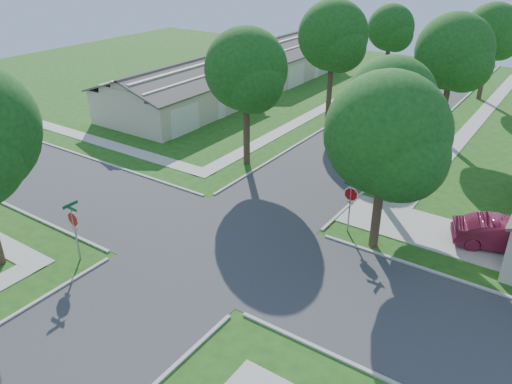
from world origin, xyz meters
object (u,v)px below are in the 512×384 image
object	(u,v)px
house_nw_near	(180,95)
car_curb_west	(425,68)
house_nw_far	(282,60)
stop_sign_ne	(351,196)
tree_e_mid	(454,55)
car_curb_east	(408,138)
tree_w_near	(247,73)
tree_e_far	(492,34)
tree_ne_corner	(387,139)
tree_e_near	(392,105)
tree_w_mid	(334,39)
stop_sign_sw	(73,222)
car_driveway	(502,234)
tree_w_far	(391,30)

from	to	relation	value
house_nw_near	car_curb_west	distance (m)	29.31
house_nw_far	car_curb_west	bearing A→B (deg)	34.34
stop_sign_ne	tree_e_mid	bearing A→B (deg)	89.80
stop_sign_ne	car_curb_east	bearing A→B (deg)	96.40
house_nw_near	house_nw_far	distance (m)	17.00
tree_e_mid	tree_w_near	distance (m)	15.25
tree_w_near	tree_e_mid	bearing A→B (deg)	51.92
tree_e_far	car_curb_east	xyz separation A→B (m)	(-1.55, -15.93, -5.34)
tree_w_near	car_curb_east	distance (m)	13.18
tree_e_mid	car_curb_east	distance (m)	6.52
tree_e_mid	tree_ne_corner	world-z (taller)	tree_e_mid
tree_e_near	tree_w_mid	size ratio (longest dim) A/B	0.87
tree_e_mid	house_nw_far	bearing A→B (deg)	152.09
stop_sign_sw	car_curb_west	xyz separation A→B (m)	(2.02, 45.79, -1.35)
stop_sign_sw	car_curb_east	xyz separation A→B (m)	(7.90, 22.78, -1.40)
stop_sign_sw	tree_ne_corner	size ratio (longest dim) A/B	0.34
tree_w_mid	car_driveway	xyz separation A→B (m)	(16.14, -13.52, -5.73)
tree_w_near	car_curb_west	size ratio (longest dim) A/B	1.93
tree_ne_corner	car_driveway	world-z (taller)	tree_ne_corner
tree_e_mid	house_nw_near	xyz separation A→B (m)	(-20.75, -6.01, -4.74)
tree_w_near	tree_ne_corner	distance (m)	12.02
stop_sign_sw	tree_w_mid	size ratio (longest dim) A/B	0.31
tree_e_mid	car_driveway	size ratio (longest dim) A/B	2.01
stop_sign_ne	car_driveway	distance (m)	7.46
stop_sign_ne	house_nw_near	distance (m)	23.12
tree_w_far	car_curb_east	bearing A→B (deg)	-63.76
house_nw_far	tree_w_near	bearing A→B (deg)	-63.73
tree_w_far	tree_w_near	bearing A→B (deg)	-89.99
tree_e_mid	tree_w_near	size ratio (longest dim) A/B	1.03
tree_e_far	house_nw_far	xyz separation A→B (m)	(-20.75, -2.01, -4.46)
stop_sign_sw	tree_w_far	world-z (taller)	tree_w_far
tree_e_far	house_nw_near	world-z (taller)	tree_e_far
tree_w_far	car_curb_east	distance (m)	18.41
tree_e_near	tree_e_mid	bearing A→B (deg)	89.97
car_curb_east	tree_w_mid	bearing A→B (deg)	151.93
tree_w_far	car_curb_west	bearing A→B (deg)	74.43
tree_w_near	tree_e_far	bearing A→B (deg)	69.40
tree_e_near	tree_ne_corner	world-z (taller)	tree_ne_corner
house_nw_near	car_curb_east	distance (m)	19.46
tree_w_mid	house_nw_near	xyz separation A→B (m)	(-11.35, -6.01, -4.97)
tree_e_near	tree_ne_corner	xyz separation A→B (m)	(1.61, -4.80, -0.05)
stop_sign_sw	tree_w_near	world-z (taller)	tree_w_near
tree_e_near	tree_e_mid	xyz separation A→B (m)	(0.01, 12.00, 0.61)
tree_ne_corner	tree_e_mid	bearing A→B (deg)	95.45
tree_e_mid	car_curb_east	world-z (taller)	tree_e_mid
stop_sign_ne	tree_w_far	xyz separation A→B (m)	(-9.35, 29.31, 3.48)
stop_sign_ne	tree_w_near	bearing A→B (deg)	155.26
house_nw_far	tree_w_mid	bearing A→B (deg)	-44.07
tree_e_near	house_nw_far	world-z (taller)	tree_e_near
stop_sign_ne	house_nw_far	world-z (taller)	house_nw_far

